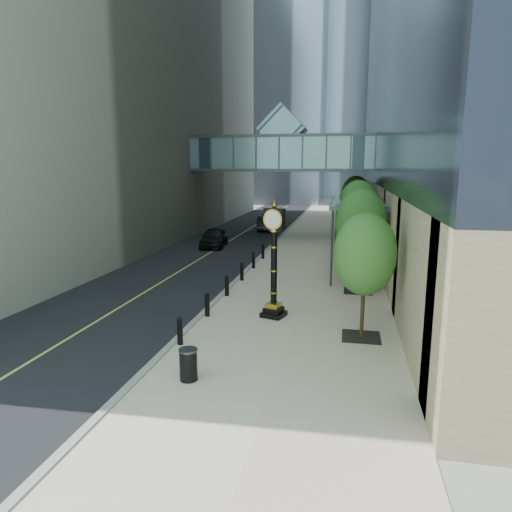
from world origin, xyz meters
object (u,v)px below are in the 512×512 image
at_px(street_clock, 274,269).
at_px(car_near, 214,237).
at_px(car_far, 268,222).
at_px(trash_bin, 188,365).
at_px(pedestrian, 373,262).

xyz_separation_m(street_clock, car_near, (-7.52, 16.55, -1.34)).
xyz_separation_m(street_clock, car_far, (-5.04, 27.27, -1.29)).
xyz_separation_m(trash_bin, car_far, (-3.53, 33.57, 0.32)).
height_order(trash_bin, car_far, car_far).
height_order(trash_bin, car_near, car_near).
relative_size(street_clock, car_near, 1.07).
bearing_deg(pedestrian, car_near, -13.24).
bearing_deg(car_far, car_near, 72.45).
relative_size(trash_bin, pedestrian, 0.53).
distance_m(trash_bin, car_near, 23.63).
distance_m(trash_bin, car_far, 33.75).
height_order(street_clock, car_near, street_clock).
bearing_deg(car_far, pedestrian, 112.00).
distance_m(street_clock, car_far, 27.76).
xyz_separation_m(trash_bin, pedestrian, (5.97, 14.55, 0.40)).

